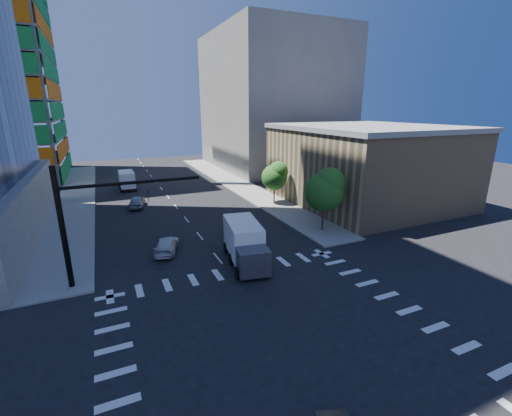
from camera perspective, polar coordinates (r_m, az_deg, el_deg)
ground at (r=21.37m, az=4.39°, el=-20.74°), size 160.00×160.00×0.00m
road_markings at (r=21.37m, az=4.39°, el=-20.73°), size 20.00×20.00×0.01m
sidewalk_ne at (r=60.07m, az=-3.37°, el=4.07°), size 5.00×60.00×0.15m
sidewalk_nw at (r=56.48m, az=-27.77°, el=1.38°), size 5.00×60.00×0.15m
commercial_building at (r=50.29m, az=17.82°, el=6.97°), size 20.50×22.50×10.60m
bg_building_ne at (r=78.30m, az=2.71°, el=17.21°), size 24.00×30.00×28.00m
signal_mast_nw at (r=27.42m, az=-26.69°, el=-1.04°), size 10.20×0.40×9.00m
tree_south at (r=36.54m, az=11.58°, el=3.10°), size 4.16×4.16×6.82m
tree_north at (r=46.84m, az=3.28°, el=5.43°), size 3.54×3.52×5.78m
car_nb_far at (r=35.13m, az=-1.89°, el=-3.88°), size 3.59×5.53×1.41m
car_sb_near at (r=32.87m, az=-14.67°, el=-5.98°), size 3.22×4.95×1.33m
car_sb_mid at (r=48.53m, az=-19.23°, el=1.03°), size 2.75×4.86×1.56m
box_truck_near at (r=29.15m, az=-1.69°, el=-6.55°), size 3.84×6.92×3.44m
box_truck_far at (r=60.23m, az=-20.76°, el=4.27°), size 2.47×5.70×2.98m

